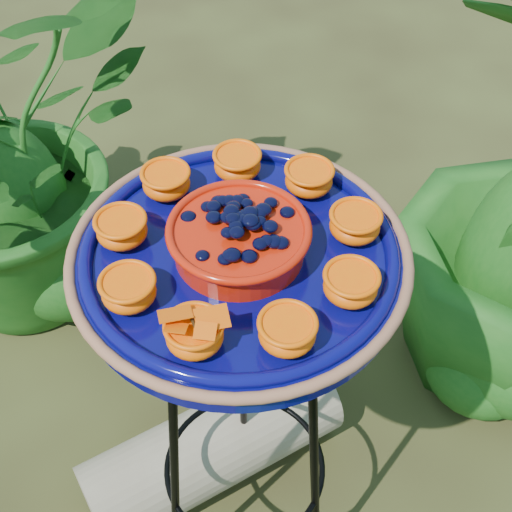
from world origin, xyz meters
name	(u,v)px	position (x,y,z in m)	size (l,w,h in m)	color
ground_plane	(187,506)	(0.00, 0.00, 0.00)	(20.00, 20.00, 0.00)	black
tripod_stand	(243,405)	(0.14, -0.03, 0.53)	(0.36, 0.37, 0.87)	black
feeder_dish	(239,253)	(0.14, -0.03, 0.91)	(0.51, 0.51, 0.10)	#070753
driftwood_log	(213,446)	(0.05, 0.11, 0.10)	(0.20, 0.20, 0.60)	gray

